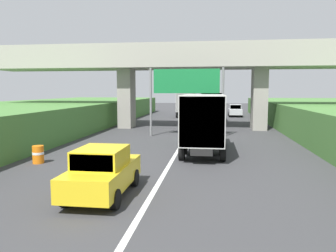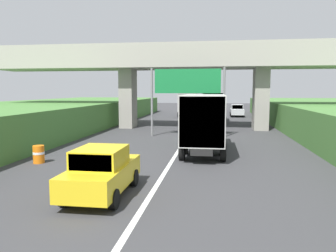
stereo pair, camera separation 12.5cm
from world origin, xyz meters
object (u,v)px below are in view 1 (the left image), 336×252
object	(u,v)px
truck_blue	(187,103)
truck_black	(210,101)
truck_white	(211,105)
truck_green	(204,120)
car_silver	(235,110)
car_yellow	(103,172)
overhead_highway_sign	(186,86)
construction_barrel_3	(38,154)

from	to	relation	value
truck_blue	truck_black	world-z (taller)	same
truck_white	truck_green	size ratio (longest dim) A/B	1.00
car_silver	car_yellow	distance (m)	36.83
truck_black	car_yellow	bearing A→B (deg)	-94.23
car_yellow	truck_green	bearing A→B (deg)	69.01
truck_black	car_yellow	distance (m)	44.65
truck_blue	car_silver	size ratio (longest dim) A/B	1.78
truck_black	car_yellow	xyz separation A→B (m)	(-3.29, -44.52, -1.08)
truck_blue	car_silver	distance (m)	6.98
truck_white	car_yellow	world-z (taller)	truck_white
overhead_highway_sign	car_yellow	xyz separation A→B (m)	(-1.68, -15.02, -3.18)
truck_blue	truck_green	world-z (taller)	same
truck_green	car_yellow	bearing A→B (deg)	-110.99
truck_black	car_silver	xyz separation A→B (m)	(3.60, -8.34, -1.08)
overhead_highway_sign	truck_white	xyz separation A→B (m)	(1.92, 13.57, -2.11)
truck_green	construction_barrel_3	distance (m)	9.27
truck_blue	truck_green	bearing A→B (deg)	-83.21
car_silver	truck_blue	bearing A→B (deg)	-170.03
truck_green	construction_barrel_3	xyz separation A→B (m)	(-8.21, -4.03, -1.47)
truck_green	car_yellow	distance (m)	9.16
truck_black	truck_green	bearing A→B (deg)	-90.05
overhead_highway_sign	car_yellow	distance (m)	15.45
truck_green	construction_barrel_3	bearing A→B (deg)	-153.87
truck_blue	truck_green	xyz separation A→B (m)	(3.16, -26.50, 0.00)
truck_black	car_yellow	world-z (taller)	truck_black
truck_blue	car_yellow	distance (m)	35.01
car_yellow	construction_barrel_3	size ratio (longest dim) A/B	4.56
truck_black	construction_barrel_3	distance (m)	40.92
car_silver	car_yellow	size ratio (longest dim) A/B	1.00
truck_blue	car_yellow	size ratio (longest dim) A/B	1.78
overhead_highway_sign	car_yellow	bearing A→B (deg)	-96.40
car_silver	truck_white	bearing A→B (deg)	-113.40
truck_green	car_silver	size ratio (longest dim) A/B	1.78
truck_blue	truck_white	distance (m)	7.30
truck_white	truck_black	world-z (taller)	same
overhead_highway_sign	car_silver	xyz separation A→B (m)	(5.21, 21.16, -3.18)
overhead_highway_sign	truck_blue	world-z (taller)	overhead_highway_sign
overhead_highway_sign	truck_green	world-z (taller)	overhead_highway_sign
truck_blue	truck_black	size ratio (longest dim) A/B	1.00
truck_blue	truck_black	distance (m)	10.05
truck_black	construction_barrel_3	world-z (taller)	truck_black
construction_barrel_3	truck_blue	bearing A→B (deg)	80.59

